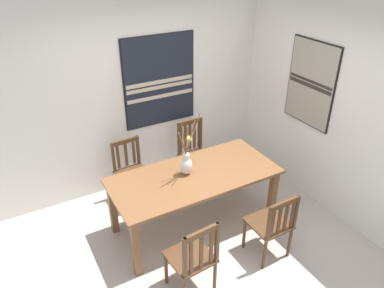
{
  "coord_description": "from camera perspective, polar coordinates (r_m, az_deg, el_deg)",
  "views": [
    {
      "loc": [
        -1.68,
        -2.55,
        3.18
      ],
      "look_at": [
        0.13,
        0.68,
        1.1
      ],
      "focal_mm": 34.18,
      "sensor_mm": 36.0,
      "label": 1
    }
  ],
  "objects": [
    {
      "name": "ground_plane",
      "position": [
        4.42,
        2.99,
        -16.99
      ],
      "size": [
        6.4,
        6.4,
        0.03
      ],
      "primitive_type": "cube",
      "color": "#B2A89E"
    },
    {
      "name": "chair_2",
      "position": [
        3.72,
        0.2,
        -17.29
      ],
      "size": [
        0.45,
        0.45,
        0.92
      ],
      "color": "#4C301C",
      "rests_on": "ground_plane"
    },
    {
      "name": "centerpiece_vase",
      "position": [
        4.22,
        -0.87,
        -2.83
      ],
      "size": [
        0.38,
        0.25,
        0.73
      ],
      "color": "silver",
      "rests_on": "dining_table"
    },
    {
      "name": "wall_back",
      "position": [
        5.06,
        -7.9,
        7.91
      ],
      "size": [
        6.4,
        0.12,
        2.7
      ],
      "primitive_type": "cube",
      "color": "silver",
      "rests_on": "ground_plane"
    },
    {
      "name": "wall_side",
      "position": [
        4.73,
        23.02,
        4.19
      ],
      "size": [
        0.12,
        6.4,
        2.7
      ],
      "primitive_type": "cube",
      "color": "silver",
      "rests_on": "ground_plane"
    },
    {
      "name": "chair_1",
      "position": [
        5.28,
        0.35,
        -1.25
      ],
      "size": [
        0.43,
        0.43,
        0.95
      ],
      "color": "#4C301C",
      "rests_on": "ground_plane"
    },
    {
      "name": "painting_on_back_wall",
      "position": [
        5.04,
        -5.1,
        9.77
      ],
      "size": [
        1.04,
        0.05,
        1.25
      ],
      "color": "black"
    },
    {
      "name": "chair_3",
      "position": [
        4.98,
        -9.43,
        -4.17
      ],
      "size": [
        0.45,
        0.45,
        0.88
      ],
      "color": "#4C301C",
      "rests_on": "ground_plane"
    },
    {
      "name": "chair_0",
      "position": [
        4.18,
        12.41,
        -12.11
      ],
      "size": [
        0.43,
        0.43,
        0.87
      ],
      "color": "#4C301C",
      "rests_on": "ground_plane"
    },
    {
      "name": "dining_table",
      "position": [
        4.36,
        0.37,
        -5.91
      ],
      "size": [
        1.99,
        0.92,
        0.76
      ],
      "color": "brown",
      "rests_on": "ground_plane"
    },
    {
      "name": "painting_on_side_wall",
      "position": [
        4.93,
        18.09,
        8.94
      ],
      "size": [
        0.05,
        0.76,
        1.09
      ],
      "color": "black"
    }
  ]
}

